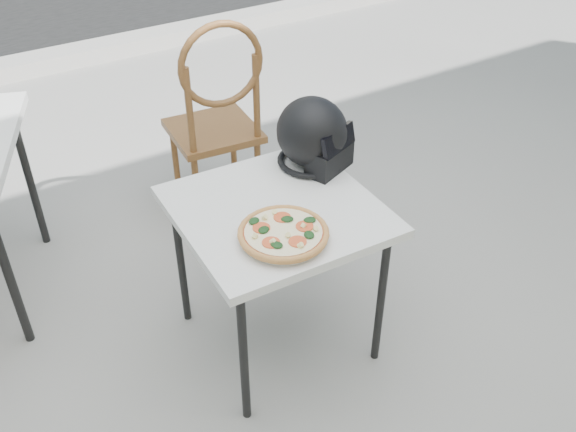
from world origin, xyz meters
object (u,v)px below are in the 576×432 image
helmet (314,136)px  cafe_chair_main (217,113)px  pizza (283,233)px  cafe_table_main (277,221)px  plate (283,238)px

helmet → cafe_chair_main: 0.76m
pizza → cafe_chair_main: (0.30, 1.09, -0.10)m
cafe_table_main → plate: bearing=-114.2°
plate → pizza: size_ratio=0.90×
cafe_table_main → plate: size_ratio=2.01×
helmet → pizza: bearing=-156.2°
pizza → plate: bearing=-130.4°
cafe_table_main → helmet: 0.38m
helmet → cafe_table_main: bearing=-168.2°
cafe_table_main → pizza: pizza is taller
cafe_chair_main → plate: bearing=80.3°
helmet → plate: bearing=-156.2°
helmet → cafe_chair_main: size_ratio=0.33×
cafe_table_main → helmet: size_ratio=2.04×
plate → pizza: pizza is taller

